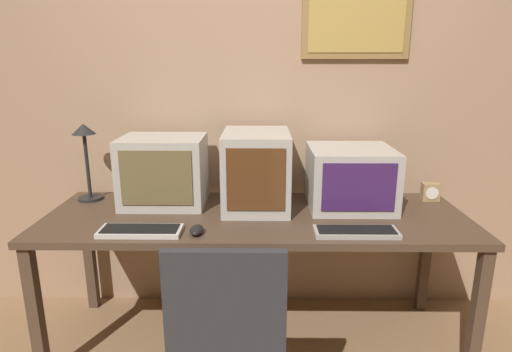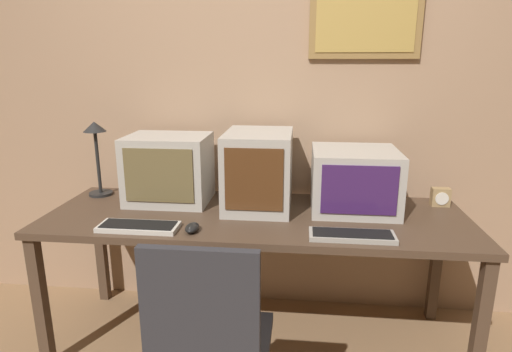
{
  "view_description": "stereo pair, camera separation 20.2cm",
  "coord_description": "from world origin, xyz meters",
  "px_view_note": "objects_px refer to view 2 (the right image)",
  "views": [
    {
      "loc": [
        0.02,
        -1.29,
        1.53
      ],
      "look_at": [
        0.0,
        0.82,
        0.96
      ],
      "focal_mm": 30.0,
      "sensor_mm": 36.0,
      "label": 1
    },
    {
      "loc": [
        0.22,
        -1.28,
        1.53
      ],
      "look_at": [
        0.0,
        0.82,
        0.96
      ],
      "focal_mm": 30.0,
      "sensor_mm": 36.0,
      "label": 2
    }
  ],
  "objects_px": {
    "monitor_center": "(259,170)",
    "monitor_right": "(354,180)",
    "monitor_left": "(169,169)",
    "desk_clock": "(440,197)",
    "mouse_near_keyboard": "(192,228)",
    "desk_lamp": "(96,145)",
    "keyboard_side": "(352,235)",
    "keyboard_main": "(139,227)"
  },
  "relations": [
    {
      "from": "mouse_near_keyboard",
      "to": "monitor_left",
      "type": "bearing_deg",
      "value": 118.73
    },
    {
      "from": "monitor_center",
      "to": "monitor_right",
      "type": "distance_m",
      "value": 0.51
    },
    {
      "from": "desk_lamp",
      "to": "mouse_near_keyboard",
      "type": "bearing_deg",
      "value": -36.18
    },
    {
      "from": "monitor_left",
      "to": "monitor_right",
      "type": "height_order",
      "value": "monitor_left"
    },
    {
      "from": "monitor_right",
      "to": "mouse_near_keyboard",
      "type": "xyz_separation_m",
      "value": [
        -0.79,
        -0.41,
        -0.14
      ]
    },
    {
      "from": "mouse_near_keyboard",
      "to": "desk_clock",
      "type": "relative_size",
      "value": 1.06
    },
    {
      "from": "keyboard_main",
      "to": "keyboard_side",
      "type": "xyz_separation_m",
      "value": [
        1.0,
        -0.0,
        0.0
      ]
    },
    {
      "from": "desk_lamp",
      "to": "keyboard_side",
      "type": "bearing_deg",
      "value": -19.32
    },
    {
      "from": "monitor_right",
      "to": "monitor_left",
      "type": "bearing_deg",
      "value": 178.86
    },
    {
      "from": "monitor_center",
      "to": "mouse_near_keyboard",
      "type": "relative_size",
      "value": 4.33
    },
    {
      "from": "monitor_right",
      "to": "keyboard_side",
      "type": "relative_size",
      "value": 1.16
    },
    {
      "from": "mouse_near_keyboard",
      "to": "keyboard_side",
      "type": "bearing_deg",
      "value": 0.22
    },
    {
      "from": "monitor_left",
      "to": "monitor_center",
      "type": "bearing_deg",
      "value": -4.26
    },
    {
      "from": "keyboard_main",
      "to": "desk_clock",
      "type": "bearing_deg",
      "value": 18.2
    },
    {
      "from": "monitor_left",
      "to": "monitor_center",
      "type": "xyz_separation_m",
      "value": [
        0.51,
        -0.04,
        0.02
      ]
    },
    {
      "from": "monitor_right",
      "to": "keyboard_main",
      "type": "distance_m",
      "value": 1.14
    },
    {
      "from": "keyboard_main",
      "to": "monitor_left",
      "type": "bearing_deg",
      "value": 86.88
    },
    {
      "from": "mouse_near_keyboard",
      "to": "desk_lamp",
      "type": "relative_size",
      "value": 0.24
    },
    {
      "from": "monitor_left",
      "to": "mouse_near_keyboard",
      "type": "height_order",
      "value": "monitor_left"
    },
    {
      "from": "monitor_center",
      "to": "keyboard_main",
      "type": "bearing_deg",
      "value": -143.74
    },
    {
      "from": "monitor_center",
      "to": "desk_lamp",
      "type": "xyz_separation_m",
      "value": [
        -0.96,
        0.11,
        0.1
      ]
    },
    {
      "from": "monitor_right",
      "to": "keyboard_side",
      "type": "height_order",
      "value": "monitor_right"
    },
    {
      "from": "monitor_left",
      "to": "keyboard_main",
      "type": "height_order",
      "value": "monitor_left"
    },
    {
      "from": "keyboard_main",
      "to": "mouse_near_keyboard",
      "type": "height_order",
      "value": "mouse_near_keyboard"
    },
    {
      "from": "mouse_near_keyboard",
      "to": "desk_lamp",
      "type": "height_order",
      "value": "desk_lamp"
    },
    {
      "from": "keyboard_side",
      "to": "desk_lamp",
      "type": "bearing_deg",
      "value": 160.68
    },
    {
      "from": "mouse_near_keyboard",
      "to": "desk_clock",
      "type": "height_order",
      "value": "desk_clock"
    },
    {
      "from": "keyboard_main",
      "to": "keyboard_side",
      "type": "bearing_deg",
      "value": -0.03
    },
    {
      "from": "monitor_right",
      "to": "monitor_center",
      "type": "bearing_deg",
      "value": -178.01
    },
    {
      "from": "monitor_right",
      "to": "desk_lamp",
      "type": "height_order",
      "value": "desk_lamp"
    },
    {
      "from": "monitor_center",
      "to": "keyboard_main",
      "type": "relative_size",
      "value": 1.23
    },
    {
      "from": "monitor_left",
      "to": "desk_lamp",
      "type": "distance_m",
      "value": 0.47
    },
    {
      "from": "monitor_left",
      "to": "desk_clock",
      "type": "bearing_deg",
      "value": 2.75
    },
    {
      "from": "monitor_left",
      "to": "keyboard_side",
      "type": "relative_size",
      "value": 1.17
    },
    {
      "from": "keyboard_side",
      "to": "desk_clock",
      "type": "height_order",
      "value": "desk_clock"
    },
    {
      "from": "monitor_center",
      "to": "keyboard_main",
      "type": "distance_m",
      "value": 0.69
    },
    {
      "from": "monitor_right",
      "to": "desk_lamp",
      "type": "xyz_separation_m",
      "value": [
        -1.47,
        0.09,
        0.14
      ]
    },
    {
      "from": "keyboard_side",
      "to": "desk_clock",
      "type": "relative_size",
      "value": 3.8
    },
    {
      "from": "monitor_left",
      "to": "desk_lamp",
      "type": "xyz_separation_m",
      "value": [
        -0.45,
        0.07,
        0.12
      ]
    },
    {
      "from": "monitor_center",
      "to": "keyboard_side",
      "type": "relative_size",
      "value": 1.21
    },
    {
      "from": "desk_clock",
      "to": "desk_lamp",
      "type": "relative_size",
      "value": 0.23
    },
    {
      "from": "mouse_near_keyboard",
      "to": "monitor_right",
      "type": "bearing_deg",
      "value": 27.81
    }
  ]
}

